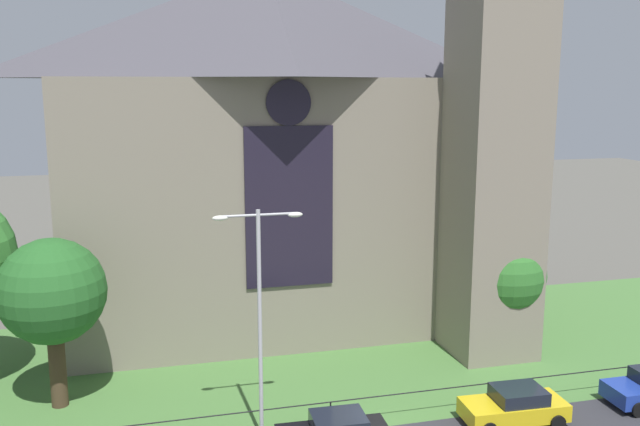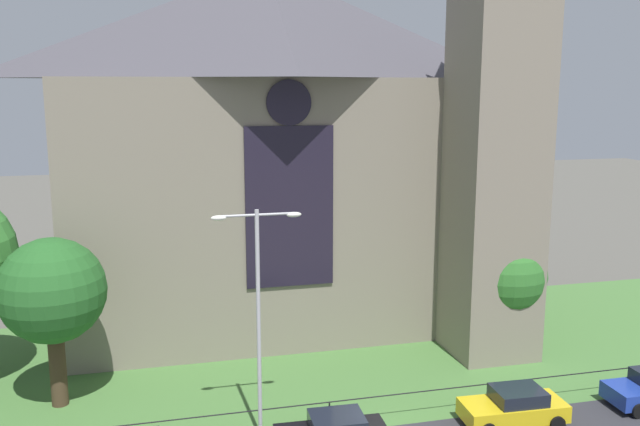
{
  "view_description": "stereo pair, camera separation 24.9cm",
  "coord_description": "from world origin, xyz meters",
  "px_view_note": "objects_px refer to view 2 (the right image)",
  "views": [
    {
      "loc": [
        -8.36,
        -21.98,
        13.57
      ],
      "look_at": [
        -0.65,
        8.0,
        7.79
      ],
      "focal_mm": 38.15,
      "sensor_mm": 36.0,
      "label": 1
    },
    {
      "loc": [
        -8.12,
        -22.04,
        13.57
      ],
      "look_at": [
        -0.65,
        8.0,
        7.79
      ],
      "focal_mm": 38.15,
      "sensor_mm": 36.0,
      "label": 2
    }
  ],
  "objects_px": {
    "church_building": "(284,146)",
    "parked_car_yellow": "(514,407)",
    "tree_left_near": "(52,292)",
    "tree_right_near": "(504,275)",
    "streetlamp_near": "(258,298)"
  },
  "relations": [
    {
      "from": "streetlamp_near",
      "to": "church_building",
      "type": "bearing_deg",
      "value": 74.87
    },
    {
      "from": "tree_right_near",
      "to": "streetlamp_near",
      "type": "distance_m",
      "value": 14.65
    },
    {
      "from": "tree_left_near",
      "to": "tree_right_near",
      "type": "bearing_deg",
      "value": 1.98
    },
    {
      "from": "tree_right_near",
      "to": "streetlamp_near",
      "type": "relative_size",
      "value": 0.69
    },
    {
      "from": "tree_left_near",
      "to": "streetlamp_near",
      "type": "bearing_deg",
      "value": -31.43
    },
    {
      "from": "streetlamp_near",
      "to": "parked_car_yellow",
      "type": "relative_size",
      "value": 2.13
    },
    {
      "from": "parked_car_yellow",
      "to": "church_building",
      "type": "bearing_deg",
      "value": -63.29
    },
    {
      "from": "church_building",
      "to": "tree_left_near",
      "type": "relative_size",
      "value": 3.52
    },
    {
      "from": "church_building",
      "to": "tree_left_near",
      "type": "distance_m",
      "value": 15.23
    },
    {
      "from": "church_building",
      "to": "tree_left_near",
      "type": "bearing_deg",
      "value": -143.97
    },
    {
      "from": "church_building",
      "to": "streetlamp_near",
      "type": "bearing_deg",
      "value": -105.13
    },
    {
      "from": "tree_right_near",
      "to": "streetlamp_near",
      "type": "height_order",
      "value": "streetlamp_near"
    },
    {
      "from": "tree_left_near",
      "to": "streetlamp_near",
      "type": "distance_m",
      "value": 9.38
    },
    {
      "from": "parked_car_yellow",
      "to": "tree_right_near",
      "type": "bearing_deg",
      "value": -112.2
    },
    {
      "from": "church_building",
      "to": "parked_car_yellow",
      "type": "height_order",
      "value": "church_building"
    }
  ]
}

